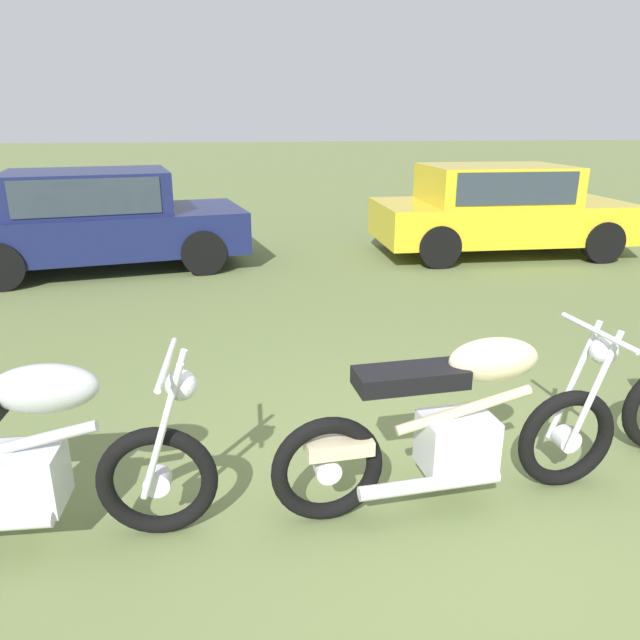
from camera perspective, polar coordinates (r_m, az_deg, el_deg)
name	(u,v)px	position (r m, az deg, el deg)	size (l,w,h in m)	color
ground_plane	(449,506)	(3.68, 12.26, -16.98)	(120.00, 120.00, 0.00)	olive
motorcycle_silver	(19,460)	(3.43, -26.80, -11.82)	(2.01, 0.64, 1.02)	black
motorcycle_cream	(459,425)	(3.48, 13.17, -9.72)	(2.09, 0.64, 1.02)	black
car_navy	(97,215)	(9.40, -20.50, 9.38)	(4.28, 2.49, 1.43)	#161E4C
car_yellow	(498,205)	(10.28, 16.63, 10.47)	(4.07, 2.00, 1.43)	gold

